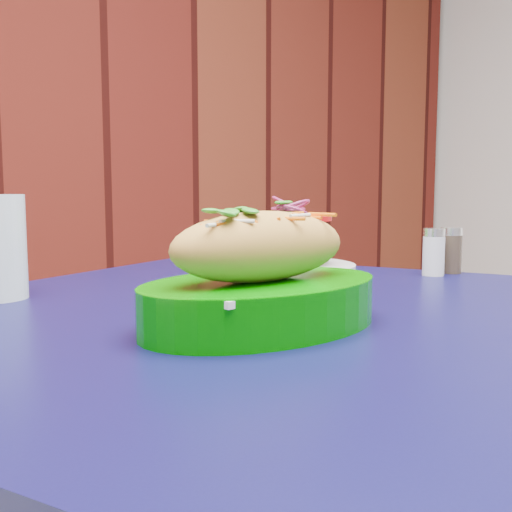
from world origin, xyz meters
TOP-DOWN VIEW (x-y plane):
  - cafe_table at (-0.10, 1.33)m, footprint 1.06×1.06m
  - banh_mi_basket at (-0.16, 1.27)m, footprint 0.26×0.18m
  - salad_plate at (0.11, 1.55)m, footprint 0.22×0.22m
  - salt_shaker at (0.25, 1.38)m, footprint 0.03×0.03m
  - pepper_shaker at (0.30, 1.38)m, footprint 0.03×0.03m

SIDE VIEW (x-z plane):
  - cafe_table at x=-0.10m, z-range 0.29..1.04m
  - salt_shaker at x=0.25m, z-range 0.75..0.82m
  - pepper_shaker at x=0.30m, z-range 0.75..0.82m
  - banh_mi_basket at x=-0.16m, z-range 0.74..0.85m
  - salad_plate at x=0.11m, z-range 0.74..0.85m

